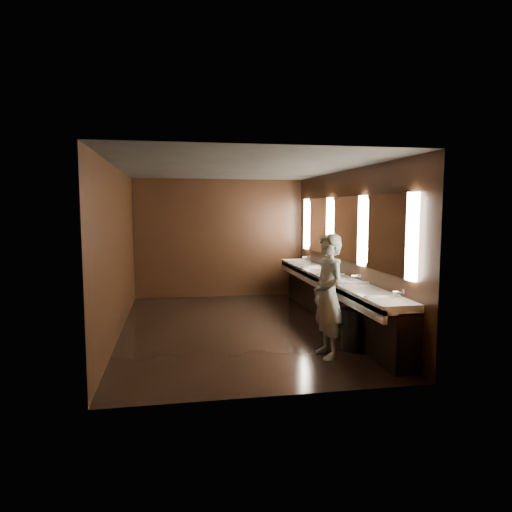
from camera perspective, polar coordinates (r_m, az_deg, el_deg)
The scene contains 10 objects.
floor at distance 8.20m, azimuth -2.38°, elevation -8.98°, with size 6.00×6.00×0.00m, color black.
ceiling at distance 7.95m, azimuth -2.47°, elevation 10.90°, with size 4.00×6.00×0.02m, color #2D2D2B.
wall_back at distance 10.93m, azimuth -4.57°, elevation 2.21°, with size 4.00×0.02×2.80m, color black.
wall_front at distance 5.02m, azimuth 2.25°, elevation -2.25°, with size 4.00×0.02×2.80m, color black.
wall_left at distance 7.94m, azimuth -16.88°, elevation 0.54°, with size 0.02×6.00×2.80m, color black.
wall_right at distance 8.46m, azimuth 11.12°, elevation 1.01°, with size 0.02×6.00×2.80m, color black.
sink_counter at distance 8.51m, azimuth 9.70°, elevation -5.08°, with size 0.55×5.40×1.01m.
mirror_band at distance 8.43m, azimuth 11.05°, elevation 3.38°, with size 0.06×5.03×1.15m.
person at distance 6.57m, azimuth 8.99°, elevation -4.94°, with size 0.64×0.42×1.76m, color #8EBED4.
trash_bin at distance 7.11m, azimuth 12.17°, elevation -8.95°, with size 0.39×0.39×0.60m, color black.
Camera 1 is at (-1.08, -7.85, 2.12)m, focal length 32.00 mm.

